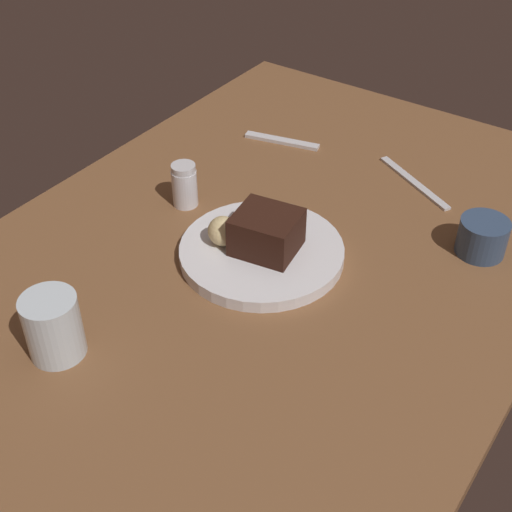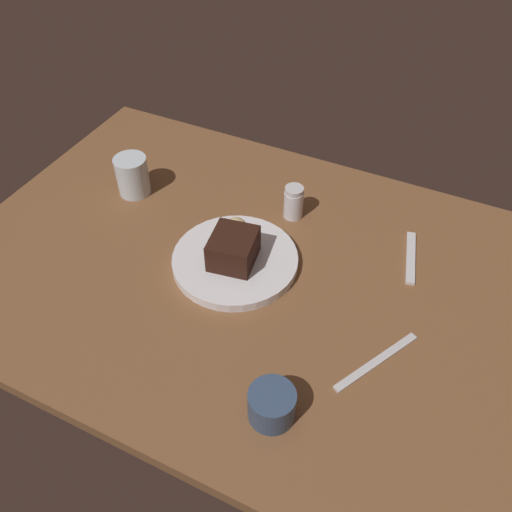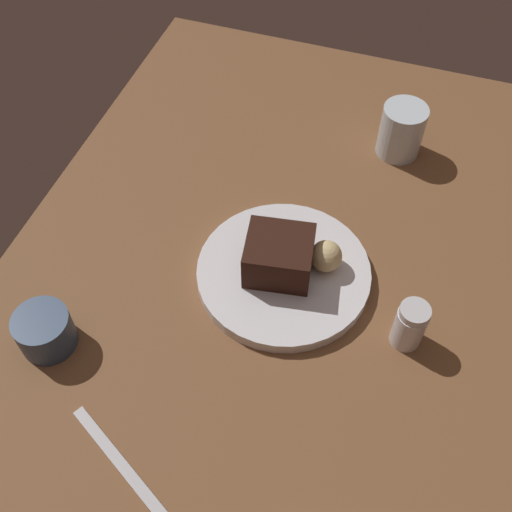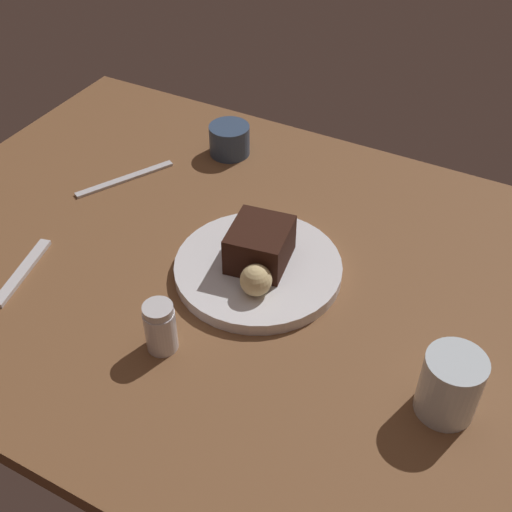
# 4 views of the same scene
# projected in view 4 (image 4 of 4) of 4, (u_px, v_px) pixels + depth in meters

# --- Properties ---
(dining_table) EXTENTS (1.20, 0.84, 0.03)m
(dining_table) POSITION_uv_depth(u_px,v_px,m) (245.00, 275.00, 1.03)
(dining_table) COLOR brown
(dining_table) RESTS_ON ground
(dessert_plate) EXTENTS (0.26, 0.26, 0.02)m
(dessert_plate) POSITION_uv_depth(u_px,v_px,m) (259.00, 267.00, 1.00)
(dessert_plate) COLOR silver
(dessert_plate) RESTS_ON dining_table
(chocolate_cake_slice) EXTENTS (0.10, 0.11, 0.06)m
(chocolate_cake_slice) POSITION_uv_depth(u_px,v_px,m) (260.00, 245.00, 0.98)
(chocolate_cake_slice) COLOR black
(chocolate_cake_slice) RESTS_ON dessert_plate
(bread_roll) EXTENTS (0.05, 0.05, 0.05)m
(bread_roll) POSITION_uv_depth(u_px,v_px,m) (256.00, 280.00, 0.93)
(bread_roll) COLOR #DBC184
(bread_roll) RESTS_ON dessert_plate
(salt_shaker) EXTENTS (0.04, 0.04, 0.08)m
(salt_shaker) POSITION_uv_depth(u_px,v_px,m) (160.00, 327.00, 0.87)
(salt_shaker) COLOR silver
(salt_shaker) RESTS_ON dining_table
(water_glass) EXTENTS (0.08, 0.08, 0.09)m
(water_glass) POSITION_uv_depth(u_px,v_px,m) (450.00, 385.00, 0.79)
(water_glass) COLOR silver
(water_glass) RESTS_ON dining_table
(coffee_cup) EXTENTS (0.08, 0.08, 0.06)m
(coffee_cup) POSITION_uv_depth(u_px,v_px,m) (229.00, 140.00, 1.24)
(coffee_cup) COLOR #334766
(coffee_cup) RESTS_ON dining_table
(dessert_spoon) EXTENTS (0.05, 0.15, 0.01)m
(dessert_spoon) POSITION_uv_depth(u_px,v_px,m) (22.00, 272.00, 1.00)
(dessert_spoon) COLOR silver
(dessert_spoon) RESTS_ON dining_table
(butter_knife) EXTENTS (0.10, 0.17, 0.01)m
(butter_knife) POSITION_uv_depth(u_px,v_px,m) (125.00, 179.00, 1.19)
(butter_knife) COLOR silver
(butter_knife) RESTS_ON dining_table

